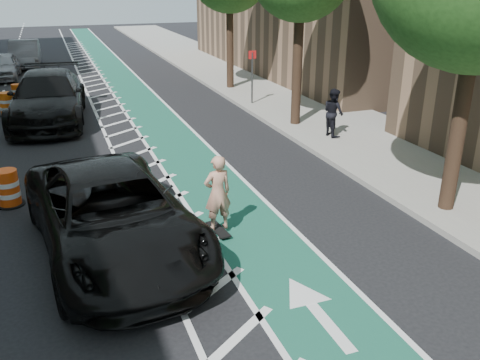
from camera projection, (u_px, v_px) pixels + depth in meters
name	position (u px, v px, depth m)	size (l,w,h in m)	color
ground	(121.00, 268.00, 10.18)	(120.00, 120.00, 0.00)	black
bike_lane	(162.00, 127.00, 19.87)	(2.00, 90.00, 0.01)	#164F45
buffer_strip	(123.00, 131.00, 19.38)	(1.40, 90.00, 0.01)	silver
sidewalk_right	(310.00, 111.00, 21.95)	(5.00, 90.00, 0.15)	gray
curb_right	(257.00, 116.00, 21.15)	(0.12, 90.00, 0.16)	gray
sign_post	(252.00, 76.00, 22.60)	(0.35, 0.08, 2.47)	#4C4C4C
skateboard	(218.00, 229.00, 11.53)	(0.34, 0.91, 0.12)	black
skateboarder	(218.00, 193.00, 11.20)	(0.64, 0.42, 1.75)	tan
suv_near	(112.00, 214.00, 10.47)	(2.89, 6.27, 1.74)	black
suv_far	(48.00, 98.00, 20.27)	(2.75, 6.76, 1.96)	black
car_silver	(2.00, 66.00, 29.11)	(1.72, 4.27, 1.46)	#98989D
car_grey	(25.00, 54.00, 33.14)	(1.79, 5.13, 1.69)	#59595E
pedestrian	(333.00, 112.00, 17.94)	(0.83, 0.64, 1.70)	black
barrel_a	(8.00, 189.00, 12.84)	(0.69, 0.69, 0.95)	#E2460B
barrel_b	(7.00, 105.00, 21.33)	(0.72, 0.72, 0.99)	#E45A0C
barrel_c	(17.00, 93.00, 23.87)	(0.60, 0.60, 0.81)	#E9560C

